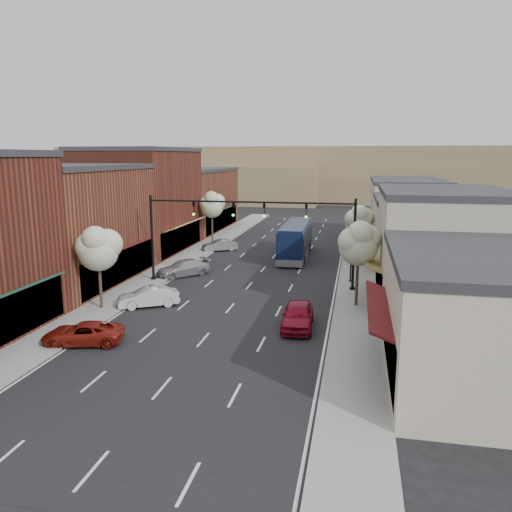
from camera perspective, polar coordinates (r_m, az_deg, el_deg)
The scene contains 28 objects.
ground at distance 31.91m, azimuth -3.89°, elevation -7.02°, with size 160.00×160.00×0.00m, color black.
sidewalk_left at distance 51.44m, azimuth -7.47°, elevation 0.09°, with size 2.80×73.00×0.15m, color gray.
sidewalk_right at distance 48.71m, azimuth 11.58°, elevation -0.68°, with size 2.80×73.00×0.15m, color gray.
curb_left at distance 51.01m, azimuth -5.98°, elevation 0.03°, with size 0.25×73.00×0.17m, color gray.
curb_right at distance 48.72m, azimuth 9.94°, elevation -0.61°, with size 0.25×73.00×0.17m, color gray.
bldg_left_midnear at distance 42.03m, azimuth -20.79°, elevation 3.25°, with size 10.14×14.10×9.40m.
bldg_left_midfar at distance 54.22m, azimuth -12.98°, elevation 6.17°, with size 10.14×14.10×10.90m.
bldg_left_far at distance 69.15m, azimuth -7.43°, elevation 6.40°, with size 10.14×18.10×8.40m.
bldg_right_near at distance 24.88m, azimuth 24.03°, elevation -6.33°, with size 9.14×12.10×5.90m.
bldg_right_midnear at distance 36.14m, azimuth 20.22°, elevation 0.87°, with size 9.14×12.10×7.90m.
bldg_right_midfar at distance 48.00m, azimuth 18.07°, elevation 2.56°, with size 9.14×12.10×6.40m.
bldg_right_far at distance 61.76m, azimuth 16.70°, elevation 4.96°, with size 9.14×16.10×7.40m.
hill_far at distance 119.52m, azimuth 7.71°, elevation 9.34°, with size 120.00×30.00×12.00m, color #7A6647.
hill_near at distance 112.34m, azimuth -5.71°, elevation 8.24°, with size 50.00×20.00×8.00m, color #7A6647.
signal_mast_right at distance 37.65m, azimuth 7.58°, elevation 2.98°, with size 8.22×0.46×7.00m.
signal_mast_left at distance 40.01m, azimuth -8.73°, elevation 3.44°, with size 8.22×0.46×7.00m.
tree_right_near at distance 33.59m, azimuth 11.72°, elevation 1.53°, with size 2.85×2.65×5.95m.
tree_right_far at distance 49.49m, azimuth 11.70°, elevation 4.11°, with size 2.85×2.65×5.43m.
tree_left_near at distance 33.92m, azimuth -17.58°, elevation 0.93°, with size 2.85×2.65×5.69m.
tree_left_far at distance 57.76m, azimuth -5.05°, elevation 5.92°, with size 2.85×2.65×6.13m.
lamp_post_near at distance 40.30m, azimuth 10.86°, elevation 1.09°, with size 0.44×0.44×4.44m.
lamp_post_far at distance 57.61m, azimuth 11.13°, elevation 4.14°, with size 0.44×0.44×4.44m.
coach_bus at distance 50.25m, azimuth 4.56°, elevation 1.89°, with size 2.68×11.28×3.44m.
red_hatchback at distance 29.91m, azimuth 4.78°, elevation -6.77°, with size 1.81×4.50×1.53m, color maroon.
parked_car_a at distance 28.94m, azimuth -19.16°, elevation -8.36°, with size 1.99×4.32×1.20m, color maroon.
parked_car_b at distance 34.67m, azimuth -12.20°, elevation -4.59°, with size 1.42×4.08×1.35m, color silver.
parked_car_c at distance 42.83m, azimuth -8.34°, elevation -1.39°, with size 1.91×4.70×1.36m, color #A6A6AB.
parked_car_e at distance 53.68m, azimuth -4.16°, elevation 1.22°, with size 1.30×3.74×1.23m, color #A2A3A8.
Camera 1 is at (8.14, -29.17, 10.07)m, focal length 35.00 mm.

